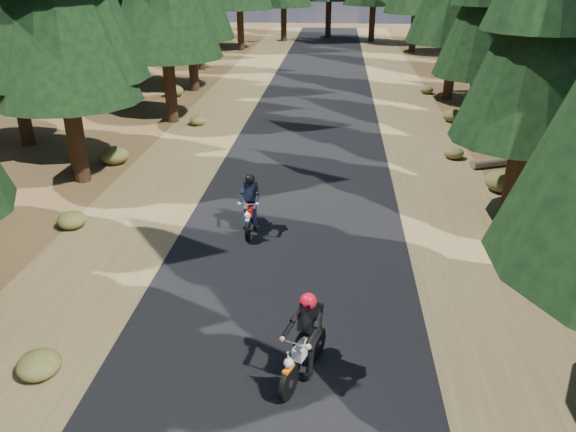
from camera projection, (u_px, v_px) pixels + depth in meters
The scene contains 8 objects.
ground at pixel (282, 288), 12.52m from camera, with size 120.00×120.00×0.00m, color #453318.
road at pixel (298, 201), 17.06m from camera, with size 6.00×100.00×0.01m, color black.
shoulder_l at pixel (150, 197), 17.42m from camera, with size 3.20×100.00×0.01m, color brown.
shoulder_r at pixel (452, 207), 16.69m from camera, with size 3.20×100.00×0.01m, color brown.
log_near at pixel (539, 157), 20.45m from camera, with size 0.32×0.32×5.63m, color #4C4233.
understory_shrubs at pixel (322, 168), 19.07m from camera, with size 15.16×31.32×0.65m.
rider_lead at pixel (304, 352), 9.63m from camera, with size 1.16×1.88×1.61m.
rider_follow at pixel (250, 213), 15.00m from camera, with size 0.58×1.76×1.55m.
Camera 1 is at (1.06, -10.69, 6.64)m, focal length 35.00 mm.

